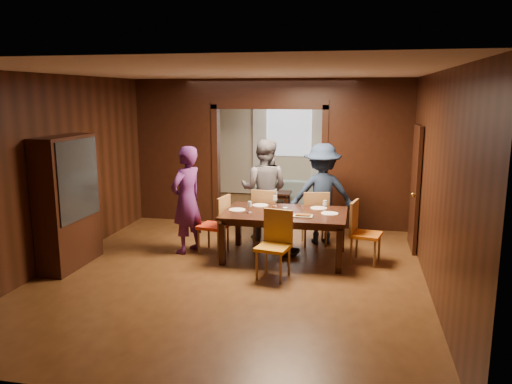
% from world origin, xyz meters
% --- Properties ---
extents(floor, '(9.00, 9.00, 0.00)m').
position_xyz_m(floor, '(0.00, 0.00, 0.00)').
color(floor, '#4D2E15').
rests_on(floor, ground).
extents(ceiling, '(5.50, 9.00, 0.02)m').
position_xyz_m(ceiling, '(0.00, 0.00, 2.90)').
color(ceiling, silver).
rests_on(ceiling, room_walls).
extents(room_walls, '(5.52, 9.01, 2.90)m').
position_xyz_m(room_walls, '(0.00, 1.89, 1.51)').
color(room_walls, black).
rests_on(room_walls, floor).
extents(person_purple, '(0.64, 0.76, 1.78)m').
position_xyz_m(person_purple, '(-1.00, -0.49, 0.89)').
color(person_purple, '#511F5D').
rests_on(person_purple, floor).
extents(person_grey, '(0.93, 0.75, 1.82)m').
position_xyz_m(person_grey, '(0.10, 0.54, 0.91)').
color(person_grey, '#5B5A62').
rests_on(person_grey, floor).
extents(person_navy, '(1.25, 0.88, 1.77)m').
position_xyz_m(person_navy, '(1.14, 0.50, 0.88)').
color(person_navy, '#19263E').
rests_on(person_navy, floor).
extents(sofa, '(1.97, 0.85, 0.57)m').
position_xyz_m(sofa, '(0.21, 3.85, 0.28)').
color(sofa, '#93B8C1').
rests_on(sofa, floor).
extents(serving_bowl, '(0.36, 0.36, 0.09)m').
position_xyz_m(serving_bowl, '(0.69, -0.36, 0.80)').
color(serving_bowl, black).
rests_on(serving_bowl, dining_table).
extents(dining_table, '(1.94, 1.21, 0.76)m').
position_xyz_m(dining_table, '(0.63, -0.48, 0.38)').
color(dining_table, black).
rests_on(dining_table, floor).
extents(coffee_table, '(0.80, 0.50, 0.40)m').
position_xyz_m(coffee_table, '(-0.14, 2.91, 0.20)').
color(coffee_table, black).
rests_on(coffee_table, floor).
extents(chair_left, '(0.51, 0.51, 0.97)m').
position_xyz_m(chair_left, '(-0.57, -0.44, 0.48)').
color(chair_left, red).
rests_on(chair_left, floor).
extents(chair_right, '(0.53, 0.53, 0.97)m').
position_xyz_m(chair_right, '(1.91, -0.44, 0.48)').
color(chair_right, '#CF6413').
rests_on(chair_right, floor).
extents(chair_far_l, '(0.49, 0.49, 0.97)m').
position_xyz_m(chair_far_l, '(0.19, 0.37, 0.48)').
color(chair_far_l, red).
rests_on(chair_far_l, floor).
extents(chair_far_r, '(0.53, 0.53, 0.97)m').
position_xyz_m(chair_far_r, '(1.03, 0.37, 0.48)').
color(chair_far_r, '#E84A15').
rests_on(chair_far_r, floor).
extents(chair_near, '(0.52, 0.52, 0.97)m').
position_xyz_m(chair_near, '(0.61, -1.39, 0.48)').
color(chair_near, '#C47A12').
rests_on(chair_near, floor).
extents(hutch, '(0.40, 1.20, 2.00)m').
position_xyz_m(hutch, '(-2.53, -1.50, 1.00)').
color(hutch, black).
rests_on(hutch, floor).
extents(door_right, '(0.06, 0.90, 2.10)m').
position_xyz_m(door_right, '(2.70, 0.50, 1.05)').
color(door_right, black).
rests_on(door_right, floor).
extents(window_far, '(1.20, 0.03, 1.30)m').
position_xyz_m(window_far, '(0.00, 4.44, 1.70)').
color(window_far, silver).
rests_on(window_far, back_wall).
extents(curtain_left, '(0.35, 0.06, 2.40)m').
position_xyz_m(curtain_left, '(-0.75, 4.40, 1.25)').
color(curtain_left, white).
rests_on(curtain_left, back_wall).
extents(curtain_right, '(0.35, 0.06, 2.40)m').
position_xyz_m(curtain_right, '(0.75, 4.40, 1.25)').
color(curtain_right, white).
rests_on(curtain_right, back_wall).
extents(plate_left, '(0.27, 0.27, 0.01)m').
position_xyz_m(plate_left, '(-0.14, -0.51, 0.77)').
color(plate_left, white).
rests_on(plate_left, dining_table).
extents(plate_far_l, '(0.27, 0.27, 0.01)m').
position_xyz_m(plate_far_l, '(0.16, -0.10, 0.77)').
color(plate_far_l, white).
rests_on(plate_far_l, dining_table).
extents(plate_far_r, '(0.27, 0.27, 0.01)m').
position_xyz_m(plate_far_r, '(1.14, -0.12, 0.77)').
color(plate_far_r, white).
rests_on(plate_far_r, dining_table).
extents(plate_right, '(0.27, 0.27, 0.01)m').
position_xyz_m(plate_right, '(1.34, -0.46, 0.77)').
color(plate_right, white).
rests_on(plate_right, dining_table).
extents(plate_near, '(0.27, 0.27, 0.01)m').
position_xyz_m(plate_near, '(0.64, -0.83, 0.77)').
color(plate_near, white).
rests_on(plate_near, dining_table).
extents(platter_a, '(0.30, 0.20, 0.04)m').
position_xyz_m(platter_a, '(0.58, -0.63, 0.78)').
color(platter_a, gray).
rests_on(platter_a, dining_table).
extents(platter_b, '(0.30, 0.20, 0.04)m').
position_xyz_m(platter_b, '(0.95, -0.71, 0.78)').
color(platter_b, gray).
rests_on(platter_b, dining_table).
extents(wineglass_left, '(0.08, 0.08, 0.18)m').
position_xyz_m(wineglass_left, '(0.09, -0.63, 0.85)').
color(wineglass_left, white).
rests_on(wineglass_left, dining_table).
extents(wineglass_far, '(0.08, 0.08, 0.18)m').
position_xyz_m(wineglass_far, '(0.41, -0.08, 0.85)').
color(wineglass_far, white).
rests_on(wineglass_far, dining_table).
extents(wineglass_right, '(0.08, 0.08, 0.18)m').
position_xyz_m(wineglass_right, '(1.25, -0.31, 0.85)').
color(wineglass_right, white).
rests_on(wineglass_right, dining_table).
extents(tumbler, '(0.07, 0.07, 0.14)m').
position_xyz_m(tumbler, '(0.68, -0.76, 0.83)').
color(tumbler, silver).
rests_on(tumbler, dining_table).
extents(condiment_jar, '(0.08, 0.08, 0.11)m').
position_xyz_m(condiment_jar, '(0.47, -0.57, 0.82)').
color(condiment_jar, '#4A2411').
rests_on(condiment_jar, dining_table).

